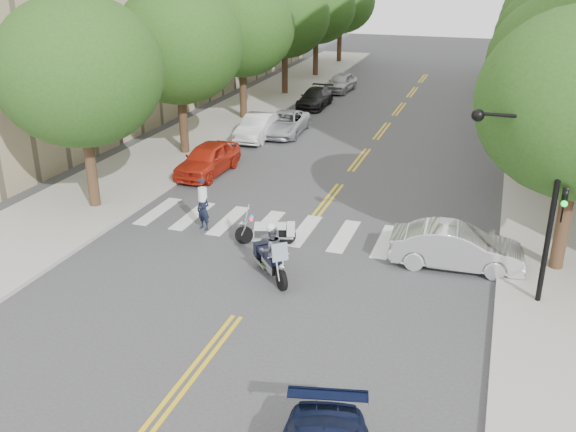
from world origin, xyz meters
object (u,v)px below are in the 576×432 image
at_px(motorcycle_police, 271,253).
at_px(convertible, 456,247).
at_px(officer_standing, 203,210).
at_px(motorcycle_parked, 271,231).

bearing_deg(motorcycle_police, convertible, 164.27).
height_order(officer_standing, convertible, officer_standing).
relative_size(motorcycle_parked, convertible, 0.49).
distance_m(motorcycle_parked, convertible, 6.44).
height_order(motorcycle_police, officer_standing, motorcycle_police).
bearing_deg(officer_standing, motorcycle_police, -16.83).
height_order(motorcycle_police, convertible, motorcycle_police).
relative_size(officer_standing, convertible, 0.37).
xyz_separation_m(motorcycle_parked, convertible, (6.44, 0.23, 0.22)).
xyz_separation_m(motorcycle_parked, officer_standing, (-2.84, 0.43, 0.30)).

